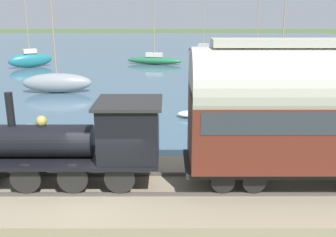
# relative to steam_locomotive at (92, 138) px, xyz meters

# --- Properties ---
(ground_plane) EXTENTS (200.00, 200.00, 0.00)m
(ground_plane) POSITION_rel_steam_locomotive_xyz_m (-0.47, -0.50, -2.19)
(ground_plane) COLOR #476033
(harbor_water) EXTENTS (80.00, 80.00, 0.01)m
(harbor_water) POSITION_rel_steam_locomotive_xyz_m (43.00, -0.50, -2.18)
(harbor_water) COLOR #426075
(harbor_water) RESTS_ON ground
(rail_embankment) EXTENTS (5.40, 56.00, 0.60)m
(rail_embankment) POSITION_rel_steam_locomotive_xyz_m (-0.00, -0.50, -1.94)
(rail_embankment) COLOR gray
(rail_embankment) RESTS_ON ground
(steam_locomotive) EXTENTS (2.17, 6.04, 3.13)m
(steam_locomotive) POSITION_rel_steam_locomotive_xyz_m (0.00, 0.00, 0.00)
(steam_locomotive) COLOR black
(steam_locomotive) RESTS_ON rail_embankment
(passenger_coach) EXTENTS (2.62, 8.01, 4.81)m
(passenger_coach) POSITION_rel_steam_locomotive_xyz_m (-0.00, -7.06, 1.03)
(passenger_coach) COLOR black
(passenger_coach) RESTS_ON rail_embankment
(sailboat_gray) EXTENTS (1.64, 5.23, 7.11)m
(sailboat_gray) POSITION_rel_steam_locomotive_xyz_m (17.03, 5.87, -1.42)
(sailboat_gray) COLOR gray
(sailboat_gray) RESTS_ON harbor_water
(sailboat_black) EXTENTS (3.19, 4.54, 6.05)m
(sailboat_black) POSITION_rel_steam_locomotive_xyz_m (42.22, -7.43, -1.66)
(sailboat_black) COLOR black
(sailboat_black) RESTS_ON harbor_water
(sailboat_white) EXTENTS (3.01, 4.63, 7.56)m
(sailboat_white) POSITION_rel_steam_locomotive_xyz_m (39.39, -14.09, -1.40)
(sailboat_white) COLOR white
(sailboat_white) RESTS_ON harbor_water
(sailboat_red) EXTENTS (2.76, 3.60, 9.38)m
(sailboat_red) POSITION_rel_steam_locomotive_xyz_m (22.68, -12.59, -1.55)
(sailboat_red) COLOR #B72D23
(sailboat_red) RESTS_ON harbor_water
(sailboat_green) EXTENTS (2.44, 6.36, 8.69)m
(sailboat_green) POSITION_rel_steam_locomotive_xyz_m (31.84, -1.02, -1.65)
(sailboat_green) COLOR #236B42
(sailboat_green) RESTS_ON harbor_water
(sailboat_teal) EXTENTS (3.48, 4.39, 8.28)m
(sailboat_teal) POSITION_rel_steam_locomotive_xyz_m (29.62, 12.12, -1.35)
(sailboat_teal) COLOR #1E707A
(sailboat_teal) RESTS_ON harbor_water
(rowboat_mid_harbor) EXTENTS (2.10, 2.51, 0.36)m
(rowboat_mid_harbor) POSITION_rel_steam_locomotive_xyz_m (7.17, 4.20, -2.00)
(rowboat_mid_harbor) COLOR beige
(rowboat_mid_harbor) RESTS_ON harbor_water
(rowboat_off_pier) EXTENTS (0.97, 2.10, 0.40)m
(rowboat_off_pier) POSITION_rel_steam_locomotive_xyz_m (10.15, -4.12, -1.98)
(rowboat_off_pier) COLOR silver
(rowboat_off_pier) RESTS_ON harbor_water
(rowboat_near_shore) EXTENTS (2.67, 2.20, 0.35)m
(rowboat_near_shore) POSITION_rel_steam_locomotive_xyz_m (5.49, 0.83, -2.00)
(rowboat_near_shore) COLOR #B7B2A3
(rowboat_near_shore) RESTS_ON harbor_water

